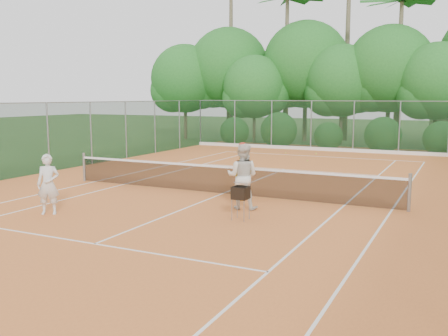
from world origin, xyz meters
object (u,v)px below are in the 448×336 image
at_px(player_center_grp, 242,176).
at_px(player_yellow, 243,174).
at_px(ball_hopper, 241,193).
at_px(player_white, 48,184).

bearing_deg(player_center_grp, player_yellow, 112.58).
bearing_deg(player_yellow, player_center_grp, 26.46).
bearing_deg(ball_hopper, player_white, -154.13).
height_order(player_center_grp, ball_hopper, player_center_grp).
bearing_deg(player_yellow, ball_hopper, 26.07).
distance_m(player_white, player_center_grp, 5.45).
bearing_deg(player_yellow, player_white, -40.98).
bearing_deg(player_white, ball_hopper, -11.32).
xyz_separation_m(player_center_grp, player_yellow, (-0.48, 1.14, -0.14)).
relative_size(player_yellow, ball_hopper, 1.83).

